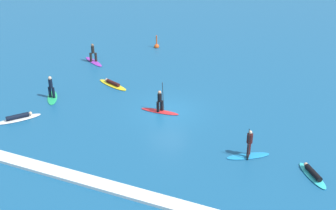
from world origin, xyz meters
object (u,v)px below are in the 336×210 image
surfer_on_teal_board (312,174)px  surfer_on_green_board (52,92)px  surfer_on_purple_board (93,58)px  surfer_on_yellow_board (113,84)px  surfer_on_red_board (160,106)px  marker_buoy (157,46)px  surfer_on_white_board (19,118)px  surfer_on_blue_board (249,149)px

surfer_on_teal_board → surfer_on_green_board: bearing=44.6°
surfer_on_teal_board → surfer_on_purple_board: bearing=25.6°
surfer_on_yellow_board → surfer_on_red_board: surfer_on_red_board is taller
surfer_on_teal_board → marker_buoy: 23.22m
surfer_on_teal_board → surfer_on_yellow_board: bearing=30.7°
surfer_on_white_board → marker_buoy: 17.38m
surfer_on_purple_board → surfer_on_green_board: bearing=-50.6°
marker_buoy → surfer_on_red_board: bearing=-64.4°
surfer_on_yellow_board → surfer_on_green_board: surfer_on_green_board is taller
surfer_on_red_board → marker_buoy: size_ratio=2.10×
surfer_on_teal_board → surfer_on_yellow_board: 17.55m
surfer_on_green_board → surfer_on_blue_board: 15.74m
surfer_on_green_board → surfer_on_purple_board: size_ratio=0.88×
surfer_on_teal_board → surfer_on_purple_board: (-20.48, 10.15, 0.28)m
surfer_on_yellow_board → surfer_on_purple_board: 5.61m
surfer_on_green_board → surfer_on_blue_board: (15.61, -1.98, 0.05)m
surfer_on_teal_board → marker_buoy: size_ratio=1.80×
surfer_on_blue_board → marker_buoy: (-13.08, 15.44, -0.35)m
surfer_on_teal_board → surfer_on_red_board: surfer_on_red_board is taller
surfer_on_red_board → surfer_on_purple_board: 11.50m
surfer_on_green_board → marker_buoy: surfer_on_green_board is taller
surfer_on_green_board → surfer_on_red_board: size_ratio=0.86×
surfer_on_green_board → surfer_on_white_board: 3.74m
surfer_on_teal_board → surfer_on_purple_board: size_ratio=0.87×
surfer_on_red_board → surfer_on_blue_board: (7.20, -3.15, 0.07)m
surfer_on_yellow_board → surfer_on_blue_board: size_ratio=1.23×
surfer_on_yellow_board → surfer_on_white_board: 8.19m
surfer_on_blue_board → surfer_on_purple_board: size_ratio=0.92×
surfer_on_yellow_board → surfer_on_white_board: size_ratio=1.11×
surfer_on_red_board → surfer_on_blue_board: bearing=-26.3°
surfer_on_teal_board → surfer_on_red_board: bearing=33.5°
surfer_on_white_board → surfer_on_purple_board: size_ratio=1.02×
surfer_on_red_board → surfer_on_yellow_board: bearing=150.8°
surfer_on_red_board → surfer_on_green_board: bearing=-174.7°
surfer_on_yellow_board → marker_buoy: (-0.50, 9.61, 0.07)m
surfer_on_blue_board → surfer_on_red_board: bearing=-57.4°
surfer_on_teal_board → surfer_on_blue_board: 3.83m
surfer_on_white_board → surfer_on_teal_board: bearing=-48.5°
surfer_on_yellow_board → surfer_on_white_board: surfer_on_white_board is taller
surfer_on_red_board → marker_buoy: surfer_on_red_board is taller
surfer_on_green_board → surfer_on_blue_board: size_ratio=0.95×
surfer_on_white_board → surfer_on_blue_board: (15.67, 1.75, 0.40)m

